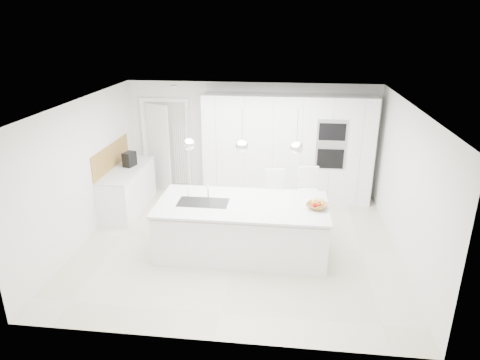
# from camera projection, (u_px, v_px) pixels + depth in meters

# --- Properties ---
(floor) EXTENTS (5.50, 5.50, 0.00)m
(floor) POSITION_uv_depth(u_px,v_px,m) (238.00, 243.00, 7.66)
(floor) COLOR beige
(floor) RESTS_ON ground
(wall_back) EXTENTS (5.50, 0.00, 5.50)m
(wall_back) POSITION_uv_depth(u_px,v_px,m) (251.00, 139.00, 9.54)
(wall_back) COLOR silver
(wall_back) RESTS_ON ground
(wall_left) EXTENTS (0.00, 5.00, 5.00)m
(wall_left) POSITION_uv_depth(u_px,v_px,m) (83.00, 172.00, 7.51)
(wall_left) COLOR silver
(wall_left) RESTS_ON ground
(ceiling) EXTENTS (5.50, 5.50, 0.00)m
(ceiling) POSITION_uv_depth(u_px,v_px,m) (238.00, 104.00, 6.77)
(ceiling) COLOR white
(ceiling) RESTS_ON wall_back
(tall_cabinets) EXTENTS (3.60, 0.60, 2.30)m
(tall_cabinets) POSITION_uv_depth(u_px,v_px,m) (287.00, 148.00, 9.21)
(tall_cabinets) COLOR white
(tall_cabinets) RESTS_ON floor
(oven_stack) EXTENTS (0.62, 0.04, 1.05)m
(oven_stack) POSITION_uv_depth(u_px,v_px,m) (331.00, 145.00, 8.75)
(oven_stack) COLOR #A5A5A8
(oven_stack) RESTS_ON tall_cabinets
(doorway_frame) EXTENTS (1.11, 0.08, 2.13)m
(doorway_frame) POSITION_uv_depth(u_px,v_px,m) (167.00, 146.00, 9.80)
(doorway_frame) COLOR white
(doorway_frame) RESTS_ON floor
(hallway_door) EXTENTS (0.76, 0.38, 2.00)m
(hallway_door) POSITION_uv_depth(u_px,v_px,m) (156.00, 147.00, 9.79)
(hallway_door) COLOR white
(hallway_door) RESTS_ON floor
(radiator) EXTENTS (0.32, 0.04, 1.40)m
(radiator) POSITION_uv_depth(u_px,v_px,m) (181.00, 154.00, 9.82)
(radiator) COLOR white
(radiator) RESTS_ON floor
(left_base_cabinets) EXTENTS (0.60, 1.80, 0.86)m
(left_base_cabinets) POSITION_uv_depth(u_px,v_px,m) (128.00, 190.00, 8.89)
(left_base_cabinets) COLOR white
(left_base_cabinets) RESTS_ON floor
(left_worktop) EXTENTS (0.62, 1.82, 0.04)m
(left_worktop) POSITION_uv_depth(u_px,v_px,m) (126.00, 170.00, 8.73)
(left_worktop) COLOR silver
(left_worktop) RESTS_ON left_base_cabinets
(oak_backsplash) EXTENTS (0.02, 1.80, 0.50)m
(oak_backsplash) POSITION_uv_depth(u_px,v_px,m) (111.00, 157.00, 8.66)
(oak_backsplash) COLOR olive
(oak_backsplash) RESTS_ON wall_left
(island_base) EXTENTS (2.80, 1.20, 0.86)m
(island_base) POSITION_uv_depth(u_px,v_px,m) (242.00, 230.00, 7.21)
(island_base) COLOR white
(island_base) RESTS_ON floor
(island_worktop) EXTENTS (2.84, 1.40, 0.04)m
(island_worktop) POSITION_uv_depth(u_px,v_px,m) (242.00, 204.00, 7.10)
(island_worktop) COLOR silver
(island_worktop) RESTS_ON island_base
(island_sink) EXTENTS (0.84, 0.44, 0.18)m
(island_sink) POSITION_uv_depth(u_px,v_px,m) (203.00, 207.00, 7.15)
(island_sink) COLOR #3F3F42
(island_sink) RESTS_ON island_worktop
(island_tap) EXTENTS (0.02, 0.02, 0.30)m
(island_tap) POSITION_uv_depth(u_px,v_px,m) (208.00, 190.00, 7.25)
(island_tap) COLOR white
(island_tap) RESTS_ON island_worktop
(pendant_left) EXTENTS (0.20, 0.20, 0.20)m
(pendant_left) POSITION_uv_depth(u_px,v_px,m) (189.00, 144.00, 6.79)
(pendant_left) COLOR white
(pendant_left) RESTS_ON ceiling
(pendant_mid) EXTENTS (0.20, 0.20, 0.20)m
(pendant_mid) POSITION_uv_depth(u_px,v_px,m) (242.00, 146.00, 6.69)
(pendant_mid) COLOR white
(pendant_mid) RESTS_ON ceiling
(pendant_right) EXTENTS (0.20, 0.20, 0.20)m
(pendant_right) POSITION_uv_depth(u_px,v_px,m) (296.00, 148.00, 6.60)
(pendant_right) COLOR white
(pendant_right) RESTS_ON ceiling
(fruit_bowl) EXTENTS (0.44, 0.44, 0.08)m
(fruit_bowl) POSITION_uv_depth(u_px,v_px,m) (317.00, 206.00, 6.88)
(fruit_bowl) COLOR olive
(fruit_bowl) RESTS_ON island_worktop
(espresso_machine) EXTENTS (0.24, 0.31, 0.30)m
(espresso_machine) POSITION_uv_depth(u_px,v_px,m) (129.00, 159.00, 8.83)
(espresso_machine) COLOR black
(espresso_machine) RESTS_ON left_worktop
(bar_stool_left) EXTENTS (0.44, 0.57, 1.15)m
(bar_stool_left) POSITION_uv_depth(u_px,v_px,m) (274.00, 201.00, 7.99)
(bar_stool_left) COLOR white
(bar_stool_left) RESTS_ON floor
(bar_stool_right) EXTENTS (0.49, 0.62, 1.21)m
(bar_stool_right) POSITION_uv_depth(u_px,v_px,m) (307.00, 200.00, 7.94)
(bar_stool_right) COLOR white
(bar_stool_right) RESTS_ON floor
(apple_a) EXTENTS (0.08, 0.08, 0.08)m
(apple_a) POSITION_uv_depth(u_px,v_px,m) (315.00, 205.00, 6.84)
(apple_a) COLOR #A7060B
(apple_a) RESTS_ON fruit_bowl
(apple_b) EXTENTS (0.07, 0.07, 0.07)m
(apple_b) POSITION_uv_depth(u_px,v_px,m) (319.00, 204.00, 6.90)
(apple_b) COLOR #A7060B
(apple_b) RESTS_ON fruit_bowl
(banana_bunch) EXTENTS (0.24, 0.17, 0.22)m
(banana_bunch) POSITION_uv_depth(u_px,v_px,m) (318.00, 201.00, 6.87)
(banana_bunch) COLOR yellow
(banana_bunch) RESTS_ON fruit_bowl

